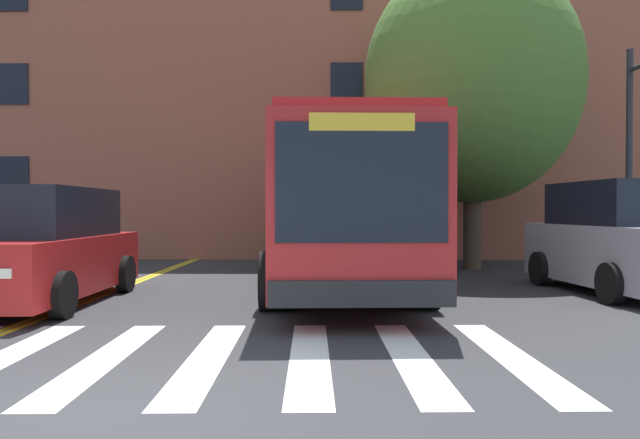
{
  "coord_description": "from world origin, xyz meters",
  "views": [
    {
      "loc": [
        1.93,
        -5.15,
        1.71
      ],
      "look_at": [
        1.78,
        8.01,
        1.5
      ],
      "focal_mm": 35.0,
      "sensor_mm": 36.0,
      "label": 1
    }
  ],
  "objects_px": {
    "street_tree_curbside_large": "(473,82)",
    "city_bus": "(336,207)",
    "car_black_behind_bus": "(350,234)",
    "car_silver_far_lane": "(619,240)",
    "car_red_near_lane": "(45,248)"
  },
  "relations": [
    {
      "from": "city_bus",
      "to": "car_silver_far_lane",
      "type": "xyz_separation_m",
      "value": [
        5.76,
        -1.39,
        -0.69
      ]
    },
    {
      "from": "city_bus",
      "to": "street_tree_curbside_large",
      "type": "distance_m",
      "value": 6.49
    },
    {
      "from": "car_red_near_lane",
      "to": "car_silver_far_lane",
      "type": "distance_m",
      "value": 11.2
    },
    {
      "from": "city_bus",
      "to": "car_black_behind_bus",
      "type": "distance_m",
      "value": 8.27
    },
    {
      "from": "street_tree_curbside_large",
      "to": "city_bus",
      "type": "bearing_deg",
      "value": -136.86
    },
    {
      "from": "car_red_near_lane",
      "to": "car_black_behind_bus",
      "type": "bearing_deg",
      "value": 61.93
    },
    {
      "from": "city_bus",
      "to": "car_silver_far_lane",
      "type": "distance_m",
      "value": 5.97
    },
    {
      "from": "city_bus",
      "to": "car_red_near_lane",
      "type": "distance_m",
      "value": 6.14
    },
    {
      "from": "city_bus",
      "to": "street_tree_curbside_large",
      "type": "xyz_separation_m",
      "value": [
        3.95,
        3.7,
        3.59
      ]
    },
    {
      "from": "car_black_behind_bus",
      "to": "street_tree_curbside_large",
      "type": "height_order",
      "value": "street_tree_curbside_large"
    },
    {
      "from": "city_bus",
      "to": "car_silver_far_lane",
      "type": "height_order",
      "value": "city_bus"
    },
    {
      "from": "car_red_near_lane",
      "to": "street_tree_curbside_large",
      "type": "relative_size",
      "value": 0.59
    },
    {
      "from": "car_black_behind_bus",
      "to": "street_tree_curbside_large",
      "type": "bearing_deg",
      "value": -53.42
    },
    {
      "from": "car_red_near_lane",
      "to": "car_black_behind_bus",
      "type": "height_order",
      "value": "car_red_near_lane"
    },
    {
      "from": "car_silver_far_lane",
      "to": "street_tree_curbside_large",
      "type": "relative_size",
      "value": 0.55
    }
  ]
}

